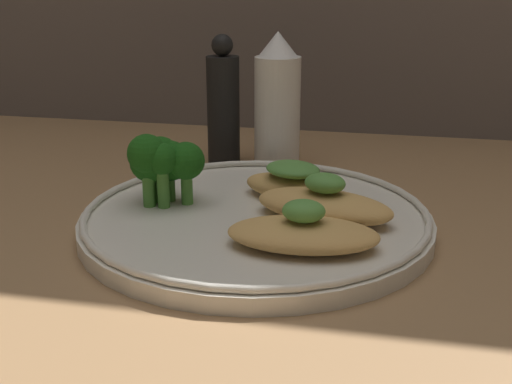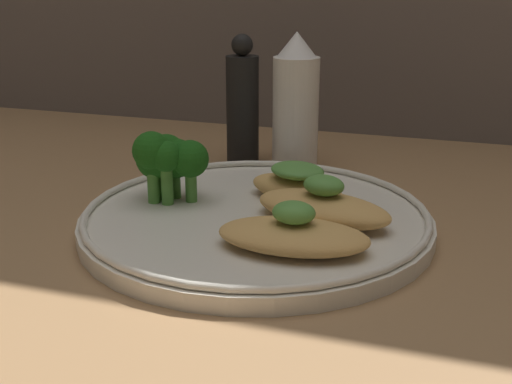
{
  "view_description": "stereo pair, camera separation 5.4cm",
  "coord_description": "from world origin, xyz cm",
  "px_view_note": "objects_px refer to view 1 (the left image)",
  "views": [
    {
      "loc": [
        10.66,
        -50.13,
        21.02
      ],
      "look_at": [
        0.0,
        0.0,
        3.4
      ],
      "focal_mm": 45.0,
      "sensor_mm": 36.0,
      "label": 1
    },
    {
      "loc": [
        15.89,
        -48.73,
        21.02
      ],
      "look_at": [
        0.0,
        0.0,
        3.4
      ],
      "focal_mm": 45.0,
      "sensor_mm": 36.0,
      "label": 2
    }
  ],
  "objects_px": {
    "sauce_bottle": "(277,104)",
    "pepper_grinder": "(223,106)",
    "broccoli_bunch": "(162,161)",
    "plate": "(256,219)"
  },
  "relations": [
    {
      "from": "sauce_bottle",
      "to": "pepper_grinder",
      "type": "xyz_separation_m",
      "value": [
        -0.06,
        -0.0,
        -0.01
      ]
    },
    {
      "from": "broccoli_bunch",
      "to": "pepper_grinder",
      "type": "bearing_deg",
      "value": 87.54
    },
    {
      "from": "pepper_grinder",
      "to": "broccoli_bunch",
      "type": "bearing_deg",
      "value": -92.46
    },
    {
      "from": "sauce_bottle",
      "to": "pepper_grinder",
      "type": "relative_size",
      "value": 1.03
    },
    {
      "from": "sauce_bottle",
      "to": "broccoli_bunch",
      "type": "bearing_deg",
      "value": -111.04
    },
    {
      "from": "plate",
      "to": "broccoli_bunch",
      "type": "height_order",
      "value": "broccoli_bunch"
    },
    {
      "from": "broccoli_bunch",
      "to": "pepper_grinder",
      "type": "distance_m",
      "value": 0.18
    },
    {
      "from": "plate",
      "to": "pepper_grinder",
      "type": "bearing_deg",
      "value": 112.29
    },
    {
      "from": "sauce_bottle",
      "to": "pepper_grinder",
      "type": "distance_m",
      "value": 0.06
    },
    {
      "from": "sauce_bottle",
      "to": "pepper_grinder",
      "type": "bearing_deg",
      "value": -180.0
    }
  ]
}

